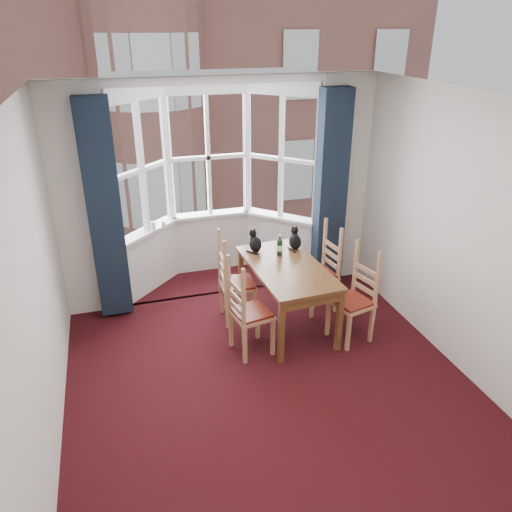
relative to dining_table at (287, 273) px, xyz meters
name	(u,v)px	position (x,y,z in m)	size (l,w,h in m)	color
floor	(277,397)	(-0.53, -1.23, -0.69)	(4.50, 4.50, 0.00)	black
ceiling	(284,102)	(-0.53, -1.23, 2.11)	(4.50, 4.50, 0.00)	white
wall_left	(31,304)	(-2.53, -1.23, 0.71)	(4.50, 4.50, 0.00)	silver
wall_right	(475,243)	(1.47, -1.23, 0.71)	(4.50, 4.50, 0.00)	silver
wall_near	(436,475)	(-0.53, -3.48, 0.71)	(4.00, 4.00, 0.00)	silver
wall_back_pier_left	(84,205)	(-2.18, 1.02, 0.71)	(0.70, 0.12, 2.80)	silver
wall_back_pier_right	(341,182)	(1.12, 1.02, 0.71)	(0.70, 0.12, 2.80)	silver
bay_window	(213,182)	(-0.53, 1.52, 0.71)	(2.76, 0.94, 2.80)	white
curtain_left	(105,213)	(-1.95, 0.84, 0.66)	(0.38, 0.22, 2.60)	#162333
curtain_right	(331,191)	(0.89, 0.84, 0.66)	(0.38, 0.22, 2.60)	#162333
dining_table	(287,273)	(0.00, 0.00, 0.00)	(0.86, 1.51, 0.78)	brown
chair_left_near	(244,316)	(-0.64, -0.42, -0.22)	(0.47, 0.49, 0.92)	tan
chair_left_far	(230,285)	(-0.61, 0.29, -0.22)	(0.41, 0.43, 0.92)	tan
chair_right_near	(357,301)	(0.69, -0.48, -0.22)	(0.49, 0.51, 0.92)	tan
chair_right_far	(324,274)	(0.60, 0.25, -0.22)	(0.45, 0.47, 0.92)	tan
cat_left	(255,243)	(-0.23, 0.51, 0.20)	(0.18, 0.23, 0.28)	black
cat_right	(295,240)	(0.26, 0.45, 0.20)	(0.19, 0.23, 0.28)	black
wine_bottle	(280,246)	(0.01, 0.30, 0.21)	(0.07, 0.07, 0.27)	black
candle_tall	(153,226)	(-1.38, 1.37, 0.23)	(0.06, 0.06, 0.11)	white
candle_short	(163,224)	(-1.24, 1.40, 0.23)	(0.06, 0.06, 0.09)	white
street	(129,168)	(-0.53, 31.02, -6.69)	(80.00, 80.00, 0.00)	#333335
tenement_building	(140,82)	(-0.53, 12.78, 0.91)	(18.40, 7.80, 15.20)	#92574B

